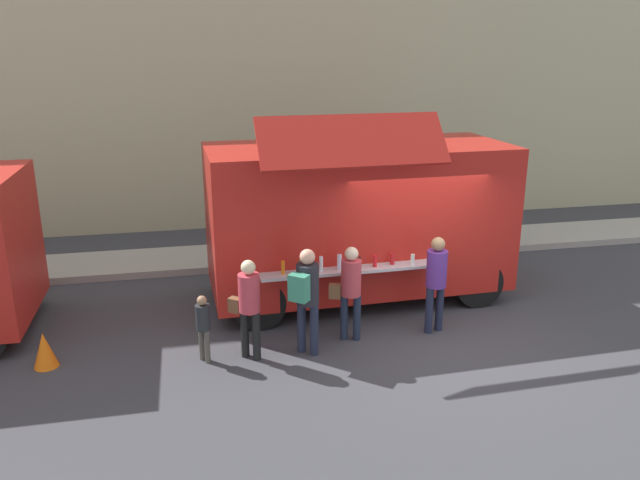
{
  "coord_description": "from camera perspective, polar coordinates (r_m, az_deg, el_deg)",
  "views": [
    {
      "loc": [
        -3.81,
        -9.05,
        4.65
      ],
      "look_at": [
        -1.57,
        1.42,
        1.3
      ],
      "focal_mm": 35.43,
      "sensor_mm": 36.0,
      "label": 1
    }
  ],
  "objects": [
    {
      "name": "customer_front_ordering",
      "position": [
        10.12,
        2.73,
        -4.12
      ],
      "size": [
        0.52,
        0.34,
        1.59
      ],
      "rotation": [
        0.0,
        0.0,
        1.23
      ],
      "color": "#1D2538",
      "rests_on": "ground"
    },
    {
      "name": "customer_extra_browsing",
      "position": [
        10.55,
        10.46,
        -3.23
      ],
      "size": [
        0.34,
        0.34,
        1.66
      ],
      "rotation": [
        0.0,
        0.0,
        1.87
      ],
      "color": "#1E2239",
      "rests_on": "ground"
    },
    {
      "name": "customer_mid_with_backpack",
      "position": [
        9.6,
        -1.25,
        -4.68
      ],
      "size": [
        0.51,
        0.54,
        1.71
      ],
      "rotation": [
        0.0,
        0.0,
        0.88
      ],
      "color": "#1D2336",
      "rests_on": "ground"
    },
    {
      "name": "building_behind",
      "position": [
        17.37,
        -12.55,
        17.78
      ],
      "size": [
        32.0,
        2.4,
        9.78
      ],
      "primitive_type": "cube",
      "color": "#B3AE85",
      "rests_on": "ground"
    },
    {
      "name": "traffic_cone_orange",
      "position": [
        10.39,
        -23.62,
        -9.08
      ],
      "size": [
        0.36,
        0.36,
        0.55
      ],
      "primitive_type": "cone",
      "color": "orange",
      "rests_on": "ground"
    },
    {
      "name": "food_truck_main",
      "position": [
        11.67,
        3.48,
        2.12
      ],
      "size": [
        5.5,
        3.06,
        3.58
      ],
      "rotation": [
        0.0,
        0.0,
        0.03
      ],
      "color": "#B21F18",
      "rests_on": "ground"
    },
    {
      "name": "curb_strip",
      "position": [
        14.25,
        -15.29,
        -1.98
      ],
      "size": [
        28.0,
        1.6,
        0.15
      ],
      "primitive_type": "cube",
      "color": "#9E998E",
      "rests_on": "ground"
    },
    {
      "name": "child_near_queue",
      "position": [
        9.7,
        -10.51,
        -7.34
      ],
      "size": [
        0.22,
        0.22,
        1.07
      ],
      "rotation": [
        0.0,
        0.0,
        0.6
      ],
      "color": "#4C4941",
      "rests_on": "ground"
    },
    {
      "name": "trash_bin",
      "position": [
        15.48,
        15.27,
        1.09
      ],
      "size": [
        0.6,
        0.6,
        0.95
      ],
      "primitive_type": "cylinder",
      "color": "#2E5F37",
      "rests_on": "ground"
    },
    {
      "name": "customer_rear_waiting",
      "position": [
        9.58,
        -6.47,
        -5.49
      ],
      "size": [
        0.48,
        0.43,
        1.59
      ],
      "rotation": [
        0.0,
        0.0,
        0.9
      ],
      "color": "black",
      "rests_on": "ground"
    },
    {
      "name": "ground_plane",
      "position": [
        10.86,
        9.8,
        -8.24
      ],
      "size": [
        60.0,
        60.0,
        0.0
      ],
      "primitive_type": "plane",
      "color": "#38383D"
    }
  ]
}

